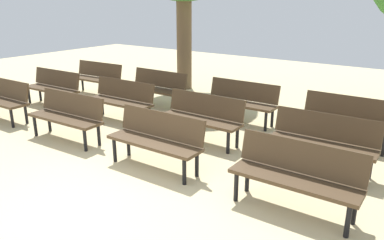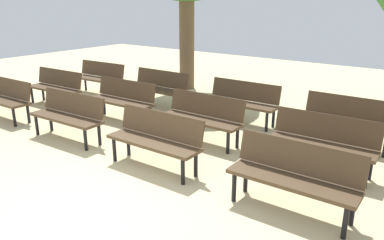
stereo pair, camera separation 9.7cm
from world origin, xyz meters
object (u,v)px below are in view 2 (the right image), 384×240
(bench_r0_c2, at_px, (156,137))
(bench_r1_c0, at_px, (56,85))
(bench_r0_c0, at_px, (4,96))
(bench_r0_c1, at_px, (69,113))
(bench_r1_c1, at_px, (123,98))
(bench_r1_c2, at_px, (202,115))
(bench_r1_c3, at_px, (323,140))
(bench_r2_c2, at_px, (242,100))
(bench_r2_c3, at_px, (348,118))
(bench_r0_c3, at_px, (294,174))
(bench_r2_c0, at_px, (99,76))
(bench_r2_c1, at_px, (159,86))

(bench_r0_c2, relative_size, bench_r1_c0, 0.99)
(bench_r0_c0, distance_m, bench_r0_c1, 2.23)
(bench_r1_c1, bearing_deg, bench_r1_c2, -2.15)
(bench_r1_c1, relative_size, bench_r1_c3, 1.00)
(bench_r2_c2, distance_m, bench_r2_c3, 2.17)
(bench_r2_c2, bearing_deg, bench_r0_c3, -50.86)
(bench_r1_c0, xyz_separation_m, bench_r1_c1, (2.23, 0.13, 0.00))
(bench_r0_c0, relative_size, bench_r0_c1, 1.00)
(bench_r2_c0, distance_m, bench_r2_c2, 4.43)
(bench_r0_c3, height_order, bench_r1_c3, same)
(bench_r0_c2, height_order, bench_r1_c0, same)
(bench_r0_c2, height_order, bench_r0_c3, same)
(bench_r1_c2, relative_size, bench_r2_c2, 1.00)
(bench_r0_c1, bearing_deg, bench_r2_c0, 128.11)
(bench_r0_c0, height_order, bench_r1_c3, same)
(bench_r1_c2, relative_size, bench_r2_c3, 1.00)
(bench_r0_c0, distance_m, bench_r2_c2, 5.20)
(bench_r0_c1, relative_size, bench_r1_c3, 1.00)
(bench_r0_c3, height_order, bench_r2_c3, same)
(bench_r1_c2, height_order, bench_r2_c0, same)
(bench_r0_c2, xyz_separation_m, bench_r1_c1, (-2.19, 1.37, 0.00))
(bench_r2_c0, distance_m, bench_r2_c1, 2.16)
(bench_r2_c2, xyz_separation_m, bench_r2_c3, (2.17, -0.01, 0.00))
(bench_r2_c3, bearing_deg, bench_r2_c0, -179.34)
(bench_r1_c0, relative_size, bench_r1_c1, 1.00)
(bench_r0_c0, relative_size, bench_r1_c3, 1.00)
(bench_r1_c3, bearing_deg, bench_r1_c0, 179.49)
(bench_r0_c2, distance_m, bench_r2_c3, 3.50)
(bench_r2_c3, bearing_deg, bench_r1_c0, -167.19)
(bench_r0_c2, distance_m, bench_r1_c3, 2.56)
(bench_r0_c2, distance_m, bench_r2_c1, 3.54)
(bench_r1_c0, height_order, bench_r2_c2, same)
(bench_r0_c0, xyz_separation_m, bench_r1_c3, (6.51, 1.49, 0.00))
(bench_r1_c1, bearing_deg, bench_r1_c3, -1.12)
(bench_r1_c0, distance_m, bench_r2_c1, 2.56)
(bench_r1_c3, height_order, bench_r2_c0, same)
(bench_r0_c2, bearing_deg, bench_r2_c2, 89.91)
(bench_r0_c3, distance_m, bench_r1_c0, 6.75)
(bench_r0_c3, xyz_separation_m, bench_r2_c3, (-0.10, 2.72, 0.00))
(bench_r0_c2, distance_m, bench_r1_c1, 2.58)
(bench_r2_c1, bearing_deg, bench_r1_c0, -145.97)
(bench_r0_c0, distance_m, bench_r2_c1, 3.46)
(bench_r1_c3, height_order, bench_r2_c2, same)
(bench_r0_c0, bearing_deg, bench_r2_c1, 51.37)
(bench_r0_c2, bearing_deg, bench_r1_c3, 32.90)
(bench_r0_c2, xyz_separation_m, bench_r2_c3, (2.13, 2.77, 0.00))
(bench_r2_c1, distance_m, bench_r2_c3, 4.43)
(bench_r0_c0, bearing_deg, bench_r0_c1, -0.54)
(bench_r1_c0, bearing_deg, bench_r1_c3, -0.51)
(bench_r1_c1, bearing_deg, bench_r2_c3, 16.24)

